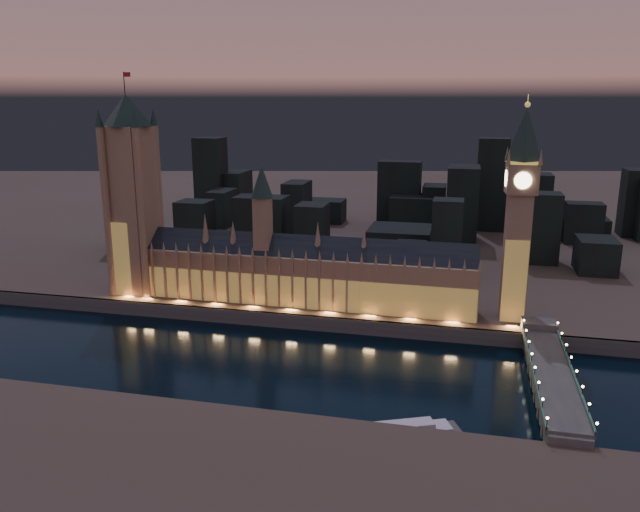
% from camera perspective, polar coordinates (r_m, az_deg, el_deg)
% --- Properties ---
extents(ground_plane, '(2000.00, 2000.00, 0.00)m').
position_cam_1_polar(ground_plane, '(304.59, -3.32, -9.40)').
color(ground_plane, black).
rests_on(ground_plane, ground).
extents(north_bank, '(2000.00, 960.00, 8.00)m').
position_cam_1_polar(north_bank, '(800.04, 7.30, 5.66)').
color(north_bank, '#4A332E').
rests_on(north_bank, ground).
extents(embankment_wall, '(2000.00, 2.50, 8.00)m').
position_cam_1_polar(embankment_wall, '(339.71, -1.37, -6.09)').
color(embankment_wall, '#434248').
rests_on(embankment_wall, ground).
extents(palace_of_westminster, '(202.00, 23.69, 78.00)m').
position_cam_1_polar(palace_of_westminster, '(354.52, -2.24, -1.42)').
color(palace_of_westminster, '#946D56').
rests_on(palace_of_westminster, north_bank).
extents(victoria_tower, '(31.68, 31.68, 128.32)m').
position_cam_1_polar(victoria_tower, '(383.55, -16.83, 6.12)').
color(victoria_tower, '#946D56').
rests_on(victoria_tower, north_bank).
extents(elizabeth_tower, '(18.00, 18.00, 115.93)m').
position_cam_1_polar(elizabeth_tower, '(333.91, 17.83, 5.08)').
color(elizabeth_tower, '#946D56').
rests_on(elizabeth_tower, north_bank).
extents(westminster_bridge, '(16.99, 113.00, 15.90)m').
position_cam_1_polar(westminster_bridge, '(290.93, 20.27, -10.21)').
color(westminster_bridge, '#434248').
rests_on(westminster_bridge, ground).
extents(river_boat, '(45.06, 27.60, 4.50)m').
position_cam_1_polar(river_boat, '(243.81, 7.57, -15.51)').
color(river_boat, '#434248').
rests_on(river_boat, ground).
extents(city_backdrop, '(451.20, 215.63, 80.44)m').
position_cam_1_polar(city_backdrop, '(523.17, 8.32, 4.11)').
color(city_backdrop, black).
rests_on(city_backdrop, north_bank).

